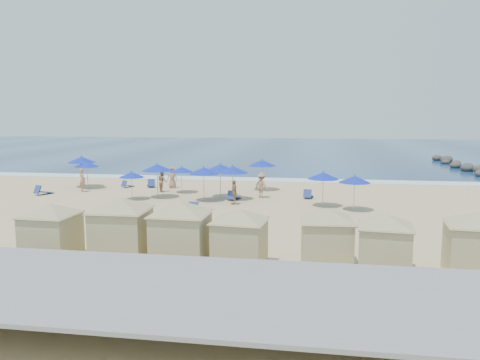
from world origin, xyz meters
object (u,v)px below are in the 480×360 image
object	(u,v)px
cabana_6	(475,236)
umbrella_9	(323,176)
umbrella_6	(220,167)
beachgoer_4	(172,177)
cabana_1	(121,221)
cabana_4	(327,230)
umbrella_0	(87,164)
cabana_2	(181,225)
beachgoer_3	(262,185)
umbrella_7	(233,170)
cabana_0	(51,224)
umbrella_1	(82,160)
umbrella_5	(204,171)
cabana_3	(240,231)
umbrella_3	(182,170)
umbrella_8	(262,163)
beachgoer_2	(234,192)
umbrella_10	(355,179)
umbrella_2	(132,175)
rock_jetty	(472,169)
trash_bin	(174,215)
beachgoer_1	(162,181)
beachgoer_0	(82,180)
umbrella_4	(157,167)
cabana_5	(385,236)

from	to	relation	value
cabana_6	umbrella_9	xyz separation A→B (m)	(-5.32, 12.67, 0.53)
umbrella_6	beachgoer_4	world-z (taller)	umbrella_6
cabana_1	cabana_4	bearing A→B (deg)	2.38
umbrella_6	umbrella_0	bearing A→B (deg)	168.72
cabana_2	beachgoer_3	distance (m)	15.81
umbrella_7	beachgoer_4	bearing A→B (deg)	141.98
cabana_0	umbrella_1	size ratio (longest dim) A/B	1.57
umbrella_5	umbrella_6	xyz separation A→B (m)	(0.82, 1.74, 0.05)
cabana_6	umbrella_1	bearing A→B (deg)	144.10
cabana_3	umbrella_3	xyz separation A→B (m)	(-7.25, 17.07, 0.33)
cabana_0	umbrella_8	size ratio (longest dim) A/B	1.65
cabana_2	beachgoer_3	bearing A→B (deg)	84.59
beachgoer_2	umbrella_10	bearing A→B (deg)	72.64
umbrella_2	umbrella_8	distance (m)	10.35
cabana_3	umbrella_8	xyz separation A→B (m)	(-1.26, 19.28, 0.71)
rock_jetty	umbrella_5	distance (m)	31.71
umbrella_10	beachgoer_3	bearing A→B (deg)	149.31
cabana_6	beachgoer_4	size ratio (longest dim) A/B	2.42
trash_bin	beachgoer_1	size ratio (longest dim) A/B	0.44
beachgoer_0	umbrella_5	bearing A→B (deg)	-153.48
umbrella_1	beachgoer_2	distance (m)	14.93
beachgoer_2	rock_jetty	bearing A→B (deg)	124.19
rock_jetty	umbrella_4	bearing A→B (deg)	-144.24
trash_bin	cabana_3	xyz separation A→B (m)	(4.89, -7.30, 1.11)
cabana_1	umbrella_1	size ratio (longest dim) A/B	1.73
beachgoer_1	cabana_4	bearing A→B (deg)	-179.72
beachgoer_2	cabana_1	bearing A→B (deg)	-21.72
umbrella_4	umbrella_9	size ratio (longest dim) A/B	1.08
umbrella_6	umbrella_2	bearing A→B (deg)	-161.59
cabana_2	trash_bin	bearing A→B (deg)	109.02
cabana_4	beachgoer_2	distance (m)	13.73
umbrella_2	beachgoer_1	distance (m)	3.96
umbrella_8	umbrella_9	distance (m)	7.74
umbrella_9	beachgoer_1	xyz separation A→B (m)	(-12.33, 4.19, -1.20)
umbrella_10	beachgoer_2	distance (m)	7.94
umbrella_3	beachgoer_3	bearing A→B (deg)	-11.33
beachgoer_0	beachgoer_1	bearing A→B (deg)	-130.80
cabana_5	umbrella_5	bearing A→B (deg)	126.59
cabana_4	cabana_6	size ratio (longest dim) A/B	0.98
umbrella_2	beachgoer_3	distance (m)	9.31
cabana_3	umbrella_9	bearing A→B (deg)	75.35
rock_jetty	umbrella_1	size ratio (longest dim) A/B	10.05
umbrella_4	umbrella_8	xyz separation A→B (m)	(7.11, 4.65, -0.02)
umbrella_2	cabana_1	bearing A→B (deg)	-69.76
cabana_5	umbrella_1	xyz separation A→B (m)	(-21.72, 18.44, 0.84)
umbrella_2	cabana_0	bearing A→B (deg)	-81.48
umbrella_0	umbrella_7	xyz separation A→B (m)	(12.63, -3.20, 0.16)
umbrella_5	beachgoer_0	world-z (taller)	umbrella_5
cabana_0	beachgoer_0	distance (m)	18.03
umbrella_2	umbrella_6	distance (m)	6.33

